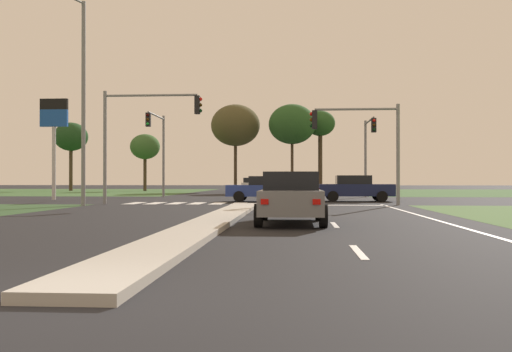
# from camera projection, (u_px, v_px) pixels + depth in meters

# --- Properties ---
(ground_plane) EXTENTS (200.00, 200.00, 0.00)m
(ground_plane) POSITION_uv_depth(u_px,v_px,m) (257.00, 200.00, 35.59)
(ground_plane) COLOR black
(grass_verge_far_left) EXTENTS (35.00, 35.00, 0.01)m
(grass_verge_far_left) POSITION_uv_depth(u_px,v_px,m) (41.00, 192.00, 61.79)
(grass_verge_far_left) COLOR #385B2D
(grass_verge_far_left) RESTS_ON ground
(median_island_near) EXTENTS (1.20, 22.00, 0.14)m
(median_island_near) POSITION_uv_depth(u_px,v_px,m) (214.00, 221.00, 16.63)
(median_island_near) COLOR #ADA89E
(median_island_near) RESTS_ON ground
(median_island_far) EXTENTS (1.20, 36.00, 0.14)m
(median_island_far) POSITION_uv_depth(u_px,v_px,m) (273.00, 191.00, 60.53)
(median_island_far) COLOR #ADA89E
(median_island_far) RESTS_ON ground
(lane_dash_near) EXTENTS (0.14, 2.00, 0.01)m
(lane_dash_near) POSITION_uv_depth(u_px,v_px,m) (358.00, 252.00, 9.95)
(lane_dash_near) COLOR silver
(lane_dash_near) RESTS_ON ground
(lane_dash_second) EXTENTS (0.14, 2.00, 0.01)m
(lane_dash_second) POSITION_uv_depth(u_px,v_px,m) (335.00, 225.00, 15.93)
(lane_dash_second) COLOR silver
(lane_dash_second) RESTS_ON ground
(lane_dash_third) EXTENTS (0.14, 2.00, 0.01)m
(lane_dash_third) POSITION_uv_depth(u_px,v_px,m) (324.00, 213.00, 21.92)
(lane_dash_third) COLOR silver
(lane_dash_third) RESTS_ON ground
(edge_line_right) EXTENTS (0.14, 24.00, 0.01)m
(edge_line_right) POSITION_uv_depth(u_px,v_px,m) (442.00, 222.00, 17.16)
(edge_line_right) COLOR silver
(edge_line_right) RESTS_ON ground
(stop_bar_near) EXTENTS (6.40, 0.50, 0.01)m
(stop_bar_near) POSITION_uv_depth(u_px,v_px,m) (323.00, 205.00, 28.34)
(stop_bar_near) COLOR silver
(stop_bar_near) RESTS_ON ground
(crosswalk_bar_near) EXTENTS (0.70, 2.80, 0.01)m
(crosswalk_bar_near) POSITION_uv_depth(u_px,v_px,m) (135.00, 203.00, 30.84)
(crosswalk_bar_near) COLOR silver
(crosswalk_bar_near) RESTS_ON ground
(crosswalk_bar_second) EXTENTS (0.70, 2.80, 0.01)m
(crosswalk_bar_second) POSITION_uv_depth(u_px,v_px,m) (155.00, 203.00, 30.76)
(crosswalk_bar_second) COLOR silver
(crosswalk_bar_second) RESTS_ON ground
(crosswalk_bar_third) EXTENTS (0.70, 2.80, 0.01)m
(crosswalk_bar_third) POSITION_uv_depth(u_px,v_px,m) (176.00, 203.00, 30.68)
(crosswalk_bar_third) COLOR silver
(crosswalk_bar_third) RESTS_ON ground
(crosswalk_bar_fourth) EXTENTS (0.70, 2.80, 0.01)m
(crosswalk_bar_fourth) POSITION_uv_depth(u_px,v_px,m) (197.00, 203.00, 30.60)
(crosswalk_bar_fourth) COLOR silver
(crosswalk_bar_fourth) RESTS_ON ground
(crosswalk_bar_fifth) EXTENTS (0.70, 2.80, 0.01)m
(crosswalk_bar_fifth) POSITION_uv_depth(u_px,v_px,m) (218.00, 203.00, 30.53)
(crosswalk_bar_fifth) COLOR silver
(crosswalk_bar_fifth) RESTS_ON ground
(crosswalk_bar_sixth) EXTENTS (0.70, 2.80, 0.01)m
(crosswalk_bar_sixth) POSITION_uv_depth(u_px,v_px,m) (239.00, 203.00, 30.45)
(crosswalk_bar_sixth) COLOR silver
(crosswalk_bar_sixth) RESTS_ON ground
(car_grey_near) EXTENTS (1.96, 4.35, 1.51)m
(car_grey_near) POSITION_uv_depth(u_px,v_px,m) (291.00, 197.00, 16.44)
(car_grey_near) COLOR slate
(car_grey_near) RESTS_ON ground
(car_navy_second) EXTENTS (4.46, 2.06, 1.55)m
(car_navy_second) POSITION_uv_depth(u_px,v_px,m) (355.00, 188.00, 33.60)
(car_navy_second) COLOR #161E47
(car_navy_second) RESTS_ON ground
(car_white_third) EXTENTS (2.00, 4.53, 1.52)m
(car_white_third) POSITION_uv_depth(u_px,v_px,m) (251.00, 185.00, 61.68)
(car_white_third) COLOR silver
(car_white_third) RESTS_ON ground
(car_blue_fourth) EXTENTS (4.40, 2.08, 1.50)m
(car_blue_fourth) POSITION_uv_depth(u_px,v_px,m) (265.00, 189.00, 33.17)
(car_blue_fourth) COLOR navy
(car_blue_fourth) RESTS_ON ground
(traffic_signal_near_right) EXTENTS (4.56, 0.32, 5.14)m
(traffic_signal_near_right) POSITION_uv_depth(u_px,v_px,m) (364.00, 135.00, 28.62)
(traffic_signal_near_right) COLOR gray
(traffic_signal_near_right) RESTS_ON ground
(traffic_signal_far_left) EXTENTS (0.32, 4.82, 6.16)m
(traffic_signal_far_left) POSITION_uv_depth(u_px,v_px,m) (158.00, 140.00, 41.08)
(traffic_signal_far_left) COLOR gray
(traffic_signal_far_left) RESTS_ON ground
(traffic_signal_far_right) EXTENTS (0.32, 4.77, 5.69)m
(traffic_signal_far_right) POSITION_uv_depth(u_px,v_px,m) (368.00, 143.00, 39.97)
(traffic_signal_far_right) COLOR gray
(traffic_signal_far_right) RESTS_ON ground
(traffic_signal_near_left) EXTENTS (5.26, 0.32, 5.96)m
(traffic_signal_near_left) POSITION_uv_depth(u_px,v_px,m) (140.00, 126.00, 29.43)
(traffic_signal_near_left) COLOR gray
(traffic_signal_near_left) RESTS_ON ground
(street_lamp_second) EXTENTS (0.93, 2.19, 10.14)m
(street_lamp_second) POSITION_uv_depth(u_px,v_px,m) (81.00, 92.00, 27.66)
(street_lamp_second) COLOR gray
(street_lamp_second) RESTS_ON ground
(fuel_price_totem) EXTENTS (1.80, 0.24, 6.52)m
(fuel_price_totem) POSITION_uv_depth(u_px,v_px,m) (54.00, 126.00, 36.22)
(fuel_price_totem) COLOR silver
(fuel_price_totem) RESTS_ON ground
(treeline_near) EXTENTS (3.95, 3.95, 8.08)m
(treeline_near) POSITION_uv_depth(u_px,v_px,m) (71.00, 137.00, 66.46)
(treeline_near) COLOR #423323
(treeline_near) RESTS_ON ground
(treeline_second) EXTENTS (3.44, 3.44, 6.62)m
(treeline_second) POSITION_uv_depth(u_px,v_px,m) (145.00, 147.00, 65.35)
(treeline_second) COLOR #423323
(treeline_second) RESTS_ON ground
(treeline_third) EXTENTS (5.45, 5.45, 9.70)m
(treeline_third) POSITION_uv_depth(u_px,v_px,m) (235.00, 125.00, 62.66)
(treeline_third) COLOR #423323
(treeline_third) RESTS_ON ground
(treeline_fourth) EXTENTS (5.05, 5.05, 9.43)m
(treeline_fourth) POSITION_uv_depth(u_px,v_px,m) (292.00, 124.00, 60.45)
(treeline_fourth) COLOR #423323
(treeline_fourth) RESTS_ON ground
(treeline_fifth) EXTENTS (3.28, 3.28, 8.92)m
(treeline_fifth) POSITION_uv_depth(u_px,v_px,m) (320.00, 125.00, 61.87)
(treeline_fifth) COLOR #423323
(treeline_fifth) RESTS_ON ground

